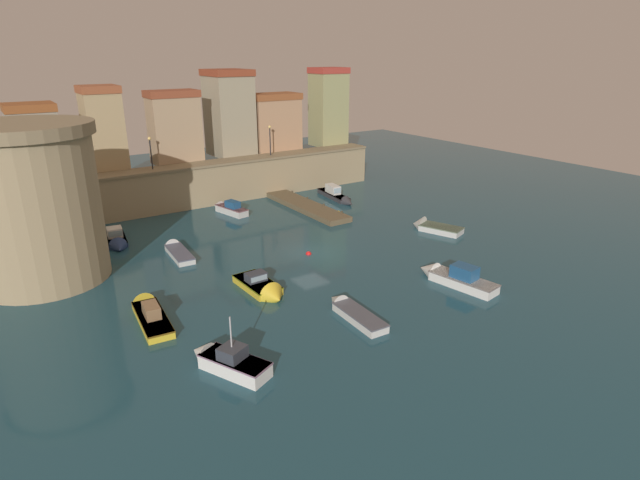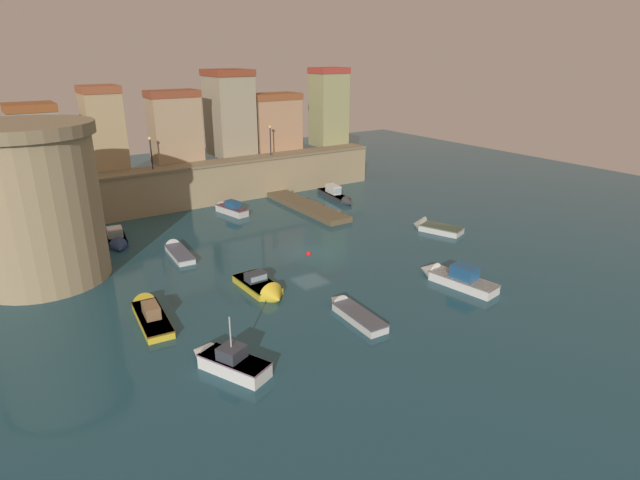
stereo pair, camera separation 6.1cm
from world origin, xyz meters
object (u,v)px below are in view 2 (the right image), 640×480
object	(u,v)px
quay_lamp_1	(270,135)
mooring_buoy_1	(309,254)
moored_boat_4	(225,360)
moored_boat_1	(228,208)
moored_boat_2	(117,240)
moored_boat_7	(176,250)
moored_boat_8	(351,311)
quay_lamp_0	(151,148)
moored_boat_6	(264,289)
mooring_buoy_0	(338,214)
moored_boat_0	(432,227)
moored_boat_5	(337,196)
moored_boat_3	(453,277)
moored_boat_9	(148,311)
fortress_tower	(33,204)

from	to	relation	value
quay_lamp_1	mooring_buoy_1	xyz separation A→B (m)	(-6.80, -18.44, -6.56)
moored_boat_4	moored_boat_1	bearing A→B (deg)	-49.60
moored_boat_2	moored_boat_7	world-z (taller)	moored_boat_2
mooring_buoy_1	moored_boat_8	bearing A→B (deg)	-108.21
quay_lamp_0	moored_boat_4	size ratio (longest dim) A/B	0.65
moored_boat_6	mooring_buoy_0	world-z (taller)	moored_boat_6
moored_boat_7	moored_boat_0	bearing A→B (deg)	-105.60
moored_boat_2	mooring_buoy_0	distance (m)	20.85
moored_boat_4	moored_boat_5	xyz separation A→B (m)	(23.49, 23.05, -0.09)
moored_boat_5	mooring_buoy_0	distance (m)	5.35
quay_lamp_0	moored_boat_4	world-z (taller)	quay_lamp_0
moored_boat_3	moored_boat_6	distance (m)	13.16
mooring_buoy_0	moored_boat_4	bearing A→B (deg)	-137.64
quay_lamp_1	moored_boat_9	bearing A→B (deg)	-133.49
moored_boat_1	moored_boat_9	size ratio (longest dim) A/B	0.79
quay_lamp_0	moored_boat_4	xyz separation A→B (m)	(-5.66, -29.48, -5.98)
quay_lamp_1	moored_boat_8	xyz separation A→B (m)	(-10.10, -28.47, -6.28)
moored_boat_3	moored_boat_9	size ratio (longest dim) A/B	0.96
moored_boat_1	moored_boat_7	size ratio (longest dim) A/B	0.93
moored_boat_1	moored_boat_3	distance (m)	25.06
moored_boat_2	mooring_buoy_1	bearing A→B (deg)	55.86
quay_lamp_0	quay_lamp_1	distance (m)	13.22
fortress_tower	moored_boat_4	distance (m)	19.17
mooring_buoy_0	moored_boat_7	bearing A→B (deg)	-175.07
moored_boat_9	mooring_buoy_0	distance (m)	24.54
quay_lamp_1	moored_boat_8	distance (m)	30.86
moored_boat_5	moored_boat_6	world-z (taller)	moored_boat_5
moored_boat_1	mooring_buoy_0	bearing A→B (deg)	-138.33
fortress_tower	moored_boat_7	xyz separation A→B (m)	(9.33, -0.32, -5.29)
moored_boat_0	moored_boat_7	xyz separation A→B (m)	(-21.18, 7.40, -0.04)
moored_boat_3	moored_boat_9	xyz separation A→B (m)	(-19.09, 7.14, -0.16)
moored_boat_8	moored_boat_0	bearing A→B (deg)	-58.33
moored_boat_7	moored_boat_4	bearing A→B (deg)	172.57
moored_boat_0	moored_boat_5	world-z (taller)	moored_boat_5
quay_lamp_0	moored_boat_8	xyz separation A→B (m)	(3.11, -28.47, -6.21)
moored_boat_0	moored_boat_5	size ratio (longest dim) A/B	0.71
moored_boat_0	mooring_buoy_1	bearing A→B (deg)	63.99
moored_boat_9	mooring_buoy_1	size ratio (longest dim) A/B	13.86
quay_lamp_1	moored_boat_8	size ratio (longest dim) A/B	0.62
moored_boat_5	moored_boat_7	world-z (taller)	moored_boat_5
quay_lamp_1	moored_boat_3	xyz separation A→B (m)	(-1.38, -28.73, -6.06)
moored_boat_5	mooring_buoy_0	xyz separation A→B (m)	(-3.03, -4.39, -0.43)
quay_lamp_0	moored_boat_1	bearing A→B (deg)	-37.01
quay_lamp_1	moored_boat_7	size ratio (longest dim) A/B	0.60
moored_boat_1	moored_boat_6	distance (m)	19.22
quay_lamp_0	moored_boat_0	bearing A→B (deg)	-46.19
quay_lamp_1	moored_boat_5	bearing A→B (deg)	-54.34
moored_boat_4	moored_boat_0	bearing A→B (deg)	-93.25
mooring_buoy_0	mooring_buoy_1	bearing A→B (deg)	-137.73
moored_boat_7	mooring_buoy_1	bearing A→B (deg)	-121.58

